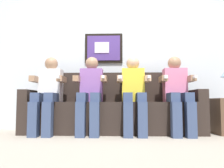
{
  "coord_description": "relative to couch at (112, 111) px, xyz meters",
  "views": [
    {
      "loc": [
        0.1,
        -2.98,
        0.45
      ],
      "look_at": [
        0.0,
        0.15,
        0.7
      ],
      "focal_mm": 35.89,
      "sensor_mm": 36.0,
      "label": 1
    }
  ],
  "objects": [
    {
      "name": "person_left_center",
      "position": [
        -0.3,
        -0.17,
        0.29
      ],
      "size": [
        0.46,
        0.56,
        1.11
      ],
      "color": "#8C59A5",
      "rests_on": "ground_plane"
    },
    {
      "name": "person_right_center",
      "position": [
        0.3,
        -0.17,
        0.29
      ],
      "size": [
        0.46,
        0.56,
        1.11
      ],
      "color": "yellow",
      "rests_on": "ground_plane"
    },
    {
      "name": "person_leftmost",
      "position": [
        -0.91,
        -0.17,
        0.29
      ],
      "size": [
        0.46,
        0.56,
        1.11
      ],
      "color": "white",
      "rests_on": "ground_plane"
    },
    {
      "name": "person_rightmost",
      "position": [
        0.91,
        -0.17,
        0.29
      ],
      "size": [
        0.46,
        0.56,
        1.11
      ],
      "color": "pink",
      "rests_on": "ground_plane"
    },
    {
      "name": "couch",
      "position": [
        0.0,
        0.0,
        0.0
      ],
      "size": [
        2.57,
        0.58,
        0.9
      ],
      "color": "#2D231E",
      "rests_on": "ground_plane"
    },
    {
      "name": "ground_plane",
      "position": [
        0.0,
        -0.33,
        -0.31
      ],
      "size": [
        6.46,
        6.46,
        0.0
      ],
      "primitive_type": "plane",
      "color": "#9E9384"
    },
    {
      "name": "back_wall_assembly",
      "position": [
        -0.0,
        0.44,
        0.99
      ],
      "size": [
        4.97,
        0.1,
        2.6
      ],
      "color": "silver",
      "rests_on": "ground_plane"
    }
  ]
}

